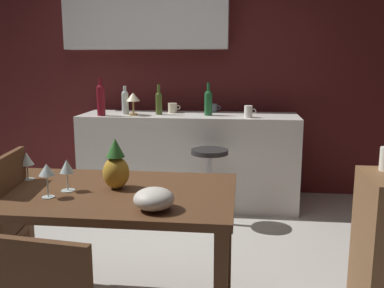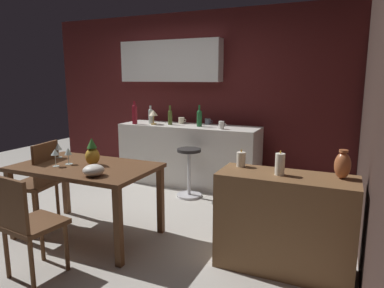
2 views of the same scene
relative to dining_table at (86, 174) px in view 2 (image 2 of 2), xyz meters
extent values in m
plane|color=#B7B2A8|center=(0.01, 0.46, -0.65)|extent=(9.00, 9.00, 0.00)
cube|color=#4C1919|center=(0.01, 2.56, 0.65)|extent=(5.20, 0.10, 2.60)
cube|color=white|center=(-0.29, 2.44, 1.20)|extent=(1.70, 0.32, 0.64)
cube|color=#33231E|center=(2.56, 0.76, 0.65)|extent=(0.10, 4.40, 2.60)
cube|color=#56351E|center=(0.00, 0.00, 0.07)|extent=(1.38, 0.83, 0.04)
cube|color=#56351E|center=(-0.64, 0.36, -0.30)|extent=(0.06, 0.06, 0.70)
cube|color=#56351E|center=(0.64, 0.36, -0.30)|extent=(0.06, 0.06, 0.70)
cube|color=#56351E|center=(-0.64, -0.36, -0.30)|extent=(0.06, 0.06, 0.70)
cube|color=#56351E|center=(0.64, -0.36, -0.30)|extent=(0.06, 0.06, 0.70)
cube|color=silver|center=(0.21, 2.01, -0.20)|extent=(2.10, 0.60, 0.90)
cube|color=brown|center=(1.92, 0.17, -0.24)|extent=(1.10, 0.44, 0.82)
cube|color=#56351E|center=(-0.68, -0.05, -0.18)|extent=(0.45, 0.45, 0.04)
cube|color=#56351E|center=(-0.50, -0.02, 0.05)|extent=(0.09, 0.38, 0.46)
cylinder|color=#56351E|center=(-0.81, -0.23, -0.43)|extent=(0.04, 0.04, 0.45)
cylinder|color=#56351E|center=(-0.86, 0.08, -0.43)|extent=(0.04, 0.04, 0.45)
cylinder|color=#56351E|center=(-0.49, -0.18, -0.43)|extent=(0.04, 0.04, 0.45)
cylinder|color=#56351E|center=(-0.54, 0.13, -0.43)|extent=(0.04, 0.04, 0.45)
cube|color=#56351E|center=(0.10, -0.73, -0.22)|extent=(0.44, 0.44, 0.04)
cube|color=#56351E|center=(0.08, -0.91, -0.01)|extent=(0.38, 0.07, 0.43)
cylinder|color=#56351E|center=(-0.04, -0.56, -0.45)|extent=(0.04, 0.04, 0.41)
cylinder|color=#56351E|center=(0.28, -0.59, -0.45)|extent=(0.04, 0.04, 0.41)
cylinder|color=#56351E|center=(-0.08, -0.87, -0.45)|extent=(0.04, 0.04, 0.41)
cylinder|color=#56351E|center=(0.24, -0.91, -0.45)|extent=(0.04, 0.04, 0.41)
cylinder|color=#262323|center=(0.45, 1.49, -0.01)|extent=(0.32, 0.32, 0.04)
cylinder|color=silver|center=(0.45, 1.49, -0.33)|extent=(0.04, 0.04, 0.62)
cylinder|color=silver|center=(0.45, 1.49, -0.64)|extent=(0.34, 0.34, 0.03)
cylinder|color=silver|center=(-0.18, -0.03, 0.09)|extent=(0.07, 0.07, 0.00)
cylinder|color=silver|center=(-0.18, -0.03, 0.14)|extent=(0.01, 0.01, 0.09)
cone|color=silver|center=(-0.18, -0.03, 0.22)|extent=(0.07, 0.07, 0.07)
cylinder|color=silver|center=(-0.23, -0.15, 0.09)|extent=(0.06, 0.06, 0.00)
cylinder|color=silver|center=(-0.23, -0.15, 0.15)|extent=(0.01, 0.01, 0.11)
cone|color=silver|center=(-0.23, -0.15, 0.23)|extent=(0.08, 0.08, 0.06)
cylinder|color=silver|center=(-0.49, 0.15, 0.09)|extent=(0.07, 0.07, 0.00)
cylinder|color=silver|center=(-0.49, 0.15, 0.13)|extent=(0.01, 0.01, 0.08)
cone|color=silver|center=(-0.49, 0.15, 0.21)|extent=(0.08, 0.08, 0.07)
ellipsoid|color=gold|center=(0.06, 0.04, 0.17)|extent=(0.14, 0.14, 0.17)
cone|color=#2D6B28|center=(0.06, 0.04, 0.31)|extent=(0.10, 0.10, 0.10)
ellipsoid|color=beige|center=(0.33, -0.27, 0.14)|extent=(0.19, 0.19, 0.10)
cylinder|color=#1E592D|center=(0.40, 1.97, 0.35)|extent=(0.08, 0.08, 0.20)
sphere|color=#1E592D|center=(0.40, 1.97, 0.45)|extent=(0.08, 0.08, 0.08)
cylinder|color=#1E592D|center=(0.40, 1.97, 0.51)|extent=(0.03, 0.03, 0.09)
cylinder|color=#475623|center=(-0.08, 1.98, 0.34)|extent=(0.06, 0.06, 0.18)
sphere|color=#475623|center=(-0.08, 1.98, 0.43)|extent=(0.06, 0.06, 0.06)
cylinder|color=#475623|center=(-0.08, 1.98, 0.49)|extent=(0.03, 0.03, 0.09)
cylinder|color=maroon|center=(-0.61, 1.82, 0.38)|extent=(0.08, 0.08, 0.26)
sphere|color=maroon|center=(-0.61, 1.82, 0.50)|extent=(0.08, 0.08, 0.08)
cylinder|color=maroon|center=(-0.61, 1.82, 0.56)|extent=(0.03, 0.03, 0.07)
cylinder|color=silver|center=(-0.41, 1.97, 0.35)|extent=(0.07, 0.07, 0.20)
sphere|color=silver|center=(-0.41, 1.97, 0.44)|extent=(0.07, 0.07, 0.07)
cylinder|color=silver|center=(-0.41, 1.97, 0.49)|extent=(0.03, 0.03, 0.06)
cylinder|color=beige|center=(0.02, 2.15, 0.30)|extent=(0.09, 0.09, 0.10)
torus|color=beige|center=(0.08, 2.15, 0.30)|extent=(0.05, 0.01, 0.05)
cylinder|color=white|center=(0.77, 1.85, 0.30)|extent=(0.08, 0.08, 0.11)
torus|color=white|center=(0.82, 1.85, 0.31)|extent=(0.05, 0.01, 0.05)
cylinder|color=#515660|center=(0.42, 2.23, 0.29)|extent=(0.09, 0.09, 0.09)
torus|color=#515660|center=(0.48, 2.23, 0.29)|extent=(0.05, 0.01, 0.05)
cylinder|color=#A58447|center=(-0.31, 1.88, 0.26)|extent=(0.08, 0.08, 0.02)
cylinder|color=#A58447|center=(-0.31, 1.88, 0.33)|extent=(0.02, 0.02, 0.12)
cone|color=beige|center=(-0.31, 1.88, 0.42)|extent=(0.13, 0.13, 0.08)
cylinder|color=white|center=(1.50, 0.28, 0.23)|extent=(0.08, 0.08, 0.13)
ellipsoid|color=yellow|center=(1.50, 0.28, 0.31)|extent=(0.01, 0.01, 0.03)
cylinder|color=white|center=(1.86, 0.14, 0.26)|extent=(0.08, 0.08, 0.18)
ellipsoid|color=yellow|center=(1.86, 0.14, 0.36)|extent=(0.01, 0.01, 0.03)
ellipsoid|color=#B26038|center=(2.32, 0.24, 0.27)|extent=(0.12, 0.12, 0.21)
cylinder|color=#B26038|center=(2.32, 0.24, 0.38)|extent=(0.07, 0.07, 0.02)
camera|label=1|loc=(0.71, -2.10, 0.75)|focal=40.14mm
camera|label=2|loc=(2.31, -2.60, 0.93)|focal=32.32mm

